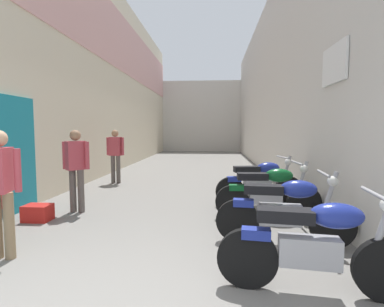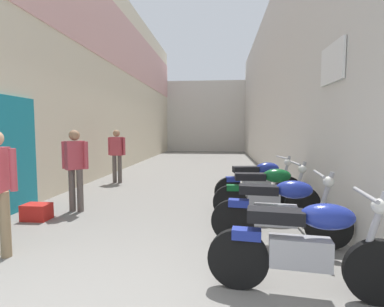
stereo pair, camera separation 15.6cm
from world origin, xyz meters
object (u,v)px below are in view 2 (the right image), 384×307
object	(u,v)px
motorcycle_second	(280,209)
pedestrian_mid_alley	(75,164)
motorcycle_fourth	(259,182)
motorcycle_third	(267,191)
pedestrian_further_down	(117,152)
plastic_crate	(37,212)
motorcycle_nearest	(307,245)

from	to	relation	value
motorcycle_second	pedestrian_mid_alley	xyz separation A→B (m)	(-3.57, 1.36, 0.42)
motorcycle_second	motorcycle_fourth	world-z (taller)	same
motorcycle_third	pedestrian_further_down	distance (m)	5.05
motorcycle_second	pedestrian_mid_alley	world-z (taller)	pedestrian_mid_alley
motorcycle_second	pedestrian_further_down	xyz separation A→B (m)	(-3.85, 4.42, 0.42)
motorcycle_third	motorcycle_fourth	distance (m)	0.98
motorcycle_second	plastic_crate	distance (m)	4.09
motorcycle_nearest	motorcycle_fourth	bearing A→B (deg)	90.00
pedestrian_mid_alley	pedestrian_further_down	bearing A→B (deg)	95.19
motorcycle_third	plastic_crate	size ratio (longest dim) A/B	4.21
motorcycle_second	motorcycle_third	distance (m)	1.17
pedestrian_further_down	plastic_crate	xyz separation A→B (m)	(-0.16, -3.64, -0.78)
motorcycle_third	pedestrian_mid_alley	world-z (taller)	pedestrian_mid_alley
motorcycle_fourth	pedestrian_mid_alley	xyz separation A→B (m)	(-3.57, -0.79, 0.42)
motorcycle_third	pedestrian_further_down	size ratio (longest dim) A/B	1.18
motorcycle_second	motorcycle_third	xyz separation A→B (m)	(0.00, 1.17, 0.00)
pedestrian_mid_alley	plastic_crate	bearing A→B (deg)	-126.74
pedestrian_mid_alley	motorcycle_nearest	bearing A→B (deg)	-35.97
motorcycle_nearest	motorcycle_third	distance (m)	2.40
motorcycle_nearest	motorcycle_third	xyz separation A→B (m)	(0.00, 2.40, 0.00)
plastic_crate	pedestrian_further_down	bearing A→B (deg)	87.54
pedestrian_mid_alley	plastic_crate	distance (m)	1.06
motorcycle_second	pedestrian_further_down	world-z (taller)	pedestrian_further_down
motorcycle_third	plastic_crate	xyz separation A→B (m)	(-4.00, -0.39, -0.36)
pedestrian_mid_alley	pedestrian_further_down	size ratio (longest dim) A/B	1.00
motorcycle_fourth	motorcycle_nearest	bearing A→B (deg)	-90.00
pedestrian_mid_alley	pedestrian_further_down	distance (m)	3.07
plastic_crate	pedestrian_mid_alley	bearing A→B (deg)	53.26
motorcycle_nearest	pedestrian_mid_alley	world-z (taller)	pedestrian_mid_alley
motorcycle_second	plastic_crate	size ratio (longest dim) A/B	4.20
pedestrian_further_down	motorcycle_nearest	bearing A→B (deg)	-55.74
motorcycle_nearest	motorcycle_third	bearing A→B (deg)	90.00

